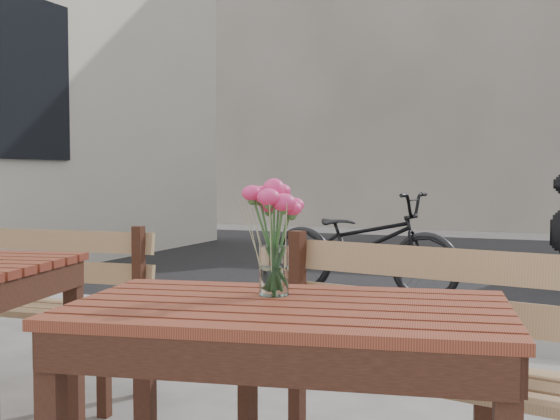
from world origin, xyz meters
The scene contains 7 objects.
street centered at (0.00, 5.06, 0.03)m, with size 30.00×8.12×0.12m.
backdrop_buildings centered at (0.17, 14.40, 3.60)m, with size 15.50×4.00×8.00m.
main_table centered at (-0.21, 0.14, 0.64)m, with size 1.36×0.94×0.77m.
main_bench centered at (0.18, 0.71, 0.57)m, with size 1.56×0.73×0.94m.
main_vase centered at (-0.31, 0.26, 0.99)m, with size 0.20×0.20×0.36m.
second_bench centered at (-2.15, 1.19, 0.54)m, with size 1.47×0.52×0.90m.
bicycle centered at (-1.21, 4.54, 0.49)m, with size 0.65×1.87×0.98m, color black.
Camera 1 is at (0.51, -1.72, 1.15)m, focal length 45.00 mm.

